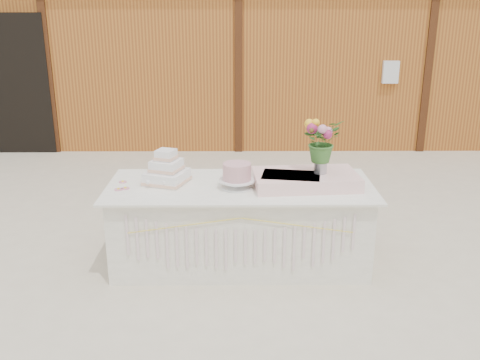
# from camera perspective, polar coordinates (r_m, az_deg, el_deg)

# --- Properties ---
(ground) EXTENTS (80.00, 80.00, 0.00)m
(ground) POSITION_cam_1_polar(r_m,az_deg,el_deg) (5.12, 0.02, -8.74)
(ground) COLOR beige
(ground) RESTS_ON ground
(barn) EXTENTS (12.60, 4.60, 3.30)m
(barn) POSITION_cam_1_polar(r_m,az_deg,el_deg) (10.57, -0.26, 14.77)
(barn) COLOR #A86623
(barn) RESTS_ON ground
(cake_table) EXTENTS (2.40, 1.00, 0.77)m
(cake_table) POSITION_cam_1_polar(r_m,az_deg,el_deg) (4.95, 0.02, -4.77)
(cake_table) COLOR white
(cake_table) RESTS_ON ground
(wedding_cake) EXTENTS (0.44, 0.44, 0.31)m
(wedding_cake) POSITION_cam_1_polar(r_m,az_deg,el_deg) (4.89, -7.83, 0.87)
(wedding_cake) COLOR white
(wedding_cake) RESTS_ON cake_table
(pink_cake_stand) EXTENTS (0.32, 0.32, 0.23)m
(pink_cake_stand) POSITION_cam_1_polar(r_m,az_deg,el_deg) (4.70, -0.32, 0.59)
(pink_cake_stand) COLOR white
(pink_cake_stand) RESTS_ON cake_table
(satin_runner) EXTENTS (0.96, 0.61, 0.12)m
(satin_runner) POSITION_cam_1_polar(r_m,az_deg,el_deg) (4.82, 7.00, 0.06)
(satin_runner) COLOR #FFD3CD
(satin_runner) RESTS_ON cake_table
(flower_vase) EXTENTS (0.11, 0.11, 0.16)m
(flower_vase) POSITION_cam_1_polar(r_m,az_deg,el_deg) (4.80, 8.59, 1.63)
(flower_vase) COLOR #A9A9AE
(flower_vase) RESTS_ON satin_runner
(bouquet) EXTENTS (0.44, 0.44, 0.37)m
(bouquet) POSITION_cam_1_polar(r_m,az_deg,el_deg) (4.74, 8.74, 4.70)
(bouquet) COLOR #396E2C
(bouquet) RESTS_ON flower_vase
(loose_flowers) EXTENTS (0.21, 0.37, 0.02)m
(loose_flowers) POSITION_cam_1_polar(r_m,az_deg,el_deg) (4.94, -12.04, -0.35)
(loose_flowers) COLOR pink
(loose_flowers) RESTS_ON cake_table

